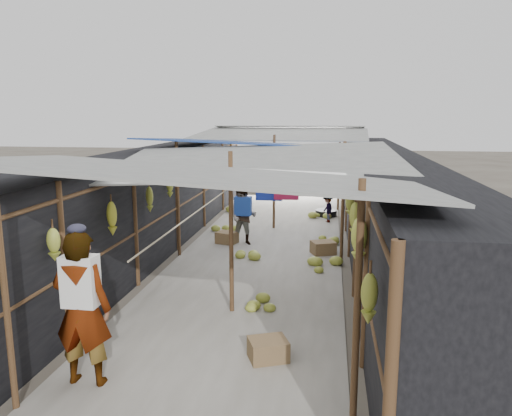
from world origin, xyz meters
The scene contains 13 objects.
aisle_slab centered at (0.00, 6.50, 0.01)m, with size 3.60×16.00×0.02m, color #9E998E.
stall_left centered at (-2.70, 6.50, 1.15)m, with size 1.40×15.00×2.30m, color black.
stall_right centered at (2.70, 6.50, 1.15)m, with size 1.40×15.00×2.30m, color black.
crate_near centered at (0.78, 1.48, 0.15)m, with size 0.49×0.39×0.29m, color #886545.
crate_mid centered at (1.40, 6.59, 0.15)m, with size 0.51×0.41×0.31m, color #886545.
crate_back centered at (-0.95, 7.19, 0.15)m, with size 0.48×0.39×0.30m, color #886545.
black_basin centered at (1.43, 10.92, 0.10)m, with size 0.66×0.66×0.20m, color black.
vendor_elderly centered at (-1.28, 0.61, 0.94)m, with size 0.69×0.45×1.88m, color silver.
shopper_blue centered at (-0.54, 7.18, 0.71)m, with size 0.69×0.54×1.42m, color #1E4E98.
vendor_seated centered at (1.47, 9.98, 0.42)m, with size 0.54×0.31×0.84m, color #4C4541.
market_canopy centered at (0.03, 6.86, 2.41)m, with size 5.62×15.20×2.77m.
hanging_bananas centered at (-0.02, 6.18, 1.64)m, with size 3.96×13.93×0.78m.
floor_bananas centered at (0.05, 7.82, 0.16)m, with size 3.62×8.23×0.36m.
Camera 1 is at (1.51, -4.49, 3.17)m, focal length 35.00 mm.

